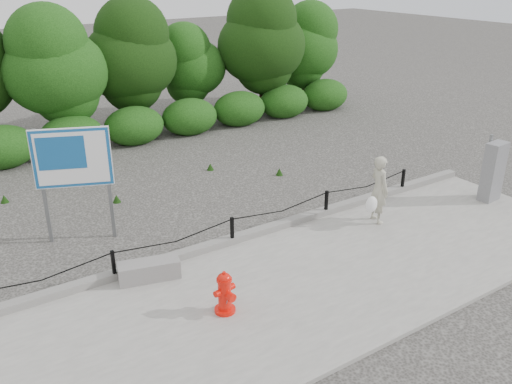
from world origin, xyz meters
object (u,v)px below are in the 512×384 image
object	(u,v)px
utility_cabinet	(493,172)
advertising_sign	(72,163)
fire_hydrant	(225,293)
pedestrian	(379,190)
concrete_block	(149,270)

from	to	relation	value
utility_cabinet	advertising_sign	size ratio (longest dim) A/B	0.65
fire_hydrant	advertising_sign	size ratio (longest dim) A/B	0.31
pedestrian	concrete_block	world-z (taller)	pedestrian
pedestrian	advertising_sign	size ratio (longest dim) A/B	0.62
utility_cabinet	advertising_sign	xyz separation A→B (m)	(-8.88, 3.51, 0.93)
utility_cabinet	advertising_sign	world-z (taller)	advertising_sign
concrete_block	utility_cabinet	distance (m)	8.46
advertising_sign	fire_hydrant	bearing A→B (deg)	-51.42
concrete_block	advertising_sign	size ratio (longest dim) A/B	0.45
concrete_block	advertising_sign	world-z (taller)	advertising_sign
advertising_sign	pedestrian	bearing A→B (deg)	-4.67
fire_hydrant	advertising_sign	bearing A→B (deg)	96.77
fire_hydrant	advertising_sign	xyz separation A→B (m)	(-1.17, 3.96, 1.29)
concrete_block	utility_cabinet	bearing A→B (deg)	-8.08
pedestrian	utility_cabinet	xyz separation A→B (m)	(3.17, -0.63, -0.03)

